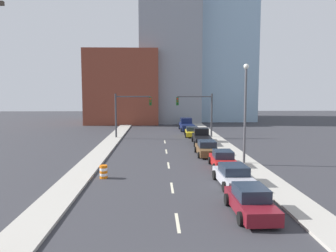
% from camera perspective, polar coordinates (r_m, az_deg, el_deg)
% --- Properties ---
extents(sidewalk_left, '(2.04, 88.58, 0.17)m').
position_cam_1_polar(sidewalk_left, '(52.96, -8.16, -0.77)').
color(sidewalk_left, '#ADA89E').
rests_on(sidewalk_left, ground).
extents(sidewalk_right, '(2.04, 88.58, 0.17)m').
position_cam_1_polar(sidewalk_right, '(53.20, 6.38, -0.72)').
color(sidewalk_right, '#ADA89E').
rests_on(sidewalk_right, ground).
extents(lane_stripe_at_7m, '(0.16, 2.40, 0.01)m').
position_cam_1_polar(lane_stripe_at_7m, '(16.26, 1.68, -16.44)').
color(lane_stripe_at_7m, beige).
rests_on(lane_stripe_at_7m, ground).
extents(lane_stripe_at_13m, '(0.16, 2.40, 0.01)m').
position_cam_1_polar(lane_stripe_at_13m, '(21.65, 0.71, -10.68)').
color(lane_stripe_at_13m, beige).
rests_on(lane_stripe_at_13m, ground).
extents(lane_stripe_at_19m, '(0.16, 2.40, 0.01)m').
position_cam_1_polar(lane_stripe_at_19m, '(27.99, 0.09, -6.85)').
color(lane_stripe_at_19m, beige).
rests_on(lane_stripe_at_19m, ground).
extents(lane_stripe_at_26m, '(0.16, 2.40, 0.01)m').
position_cam_1_polar(lane_stripe_at_26m, '(34.40, -0.30, -4.45)').
color(lane_stripe_at_26m, beige).
rests_on(lane_stripe_at_26m, ground).
extents(lane_stripe_at_32m, '(0.16, 2.40, 0.01)m').
position_cam_1_polar(lane_stripe_at_32m, '(40.97, -0.56, -2.78)').
color(lane_stripe_at_32m, beige).
rests_on(lane_stripe_at_32m, ground).
extents(building_brick_left, '(14.00, 16.00, 14.27)m').
position_cam_1_polar(building_brick_left, '(69.04, -7.58, 6.64)').
color(building_brick_left, brown).
rests_on(building_brick_left, ground).
extents(building_office_center, '(12.00, 20.00, 31.50)m').
position_cam_1_polar(building_office_center, '(73.38, 0.14, 13.39)').
color(building_office_center, gray).
rests_on(building_office_center, ground).
extents(building_glass_right, '(13.00, 20.00, 41.91)m').
position_cam_1_polar(building_glass_right, '(79.41, 8.86, 16.55)').
color(building_glass_right, '#8CADC6').
rests_on(building_glass_right, ground).
extents(traffic_signal_left, '(4.92, 0.35, 6.01)m').
position_cam_1_polar(traffic_signal_left, '(44.04, -7.22, 2.94)').
color(traffic_signal_left, '#38383D').
rests_on(traffic_signal_left, ground).
extents(traffic_signal_right, '(4.92, 0.35, 6.01)m').
position_cam_1_polar(traffic_signal_right, '(44.25, 5.76, 2.97)').
color(traffic_signal_right, '#38383D').
rests_on(traffic_signal_right, ground).
extents(traffic_barrel, '(0.56, 0.56, 0.95)m').
position_cam_1_polar(traffic_barrel, '(24.26, -11.16, -7.82)').
color(traffic_barrel, orange).
rests_on(traffic_barrel, ground).
extents(street_lamp, '(0.44, 0.44, 8.54)m').
position_cam_1_polar(street_lamp, '(28.33, 13.31, 3.22)').
color(street_lamp, '#4C4C51').
rests_on(street_lamp, ground).
extents(sedan_maroon, '(2.05, 4.44, 1.46)m').
position_cam_1_polar(sedan_maroon, '(17.53, 14.19, -12.63)').
color(sedan_maroon, maroon).
rests_on(sedan_maroon, ground).
extents(sedan_silver, '(2.28, 4.76, 1.37)m').
position_cam_1_polar(sedan_silver, '(22.52, 11.35, -8.49)').
color(sedan_silver, '#B2B2BC').
rests_on(sedan_silver, ground).
extents(sedan_red, '(2.10, 4.32, 1.42)m').
position_cam_1_polar(sedan_red, '(27.45, 9.53, -5.82)').
color(sedan_red, red).
rests_on(sedan_red, ground).
extents(sedan_brown, '(2.16, 4.80, 1.43)m').
position_cam_1_polar(sedan_brown, '(32.56, 6.78, -3.93)').
color(sedan_brown, brown).
rests_on(sedan_brown, ground).
extents(pickup_truck_black, '(2.35, 6.09, 1.82)m').
position_cam_1_polar(pickup_truck_black, '(39.61, 5.89, -2.02)').
color(pickup_truck_black, black).
rests_on(pickup_truck_black, ground).
extents(sedan_yellow, '(2.18, 4.44, 1.37)m').
position_cam_1_polar(sedan_yellow, '(46.07, 4.22, -1.03)').
color(sedan_yellow, gold).
rests_on(sedan_yellow, ground).
extents(pickup_truck_navy, '(2.37, 6.15, 1.97)m').
position_cam_1_polar(pickup_truck_navy, '(53.49, 3.25, 0.11)').
color(pickup_truck_navy, '#141E47').
rests_on(pickup_truck_navy, ground).
extents(sedan_teal, '(2.39, 4.83, 1.54)m').
position_cam_1_polar(sedan_teal, '(59.86, 3.07, 0.63)').
color(sedan_teal, '#196B75').
rests_on(sedan_teal, ground).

